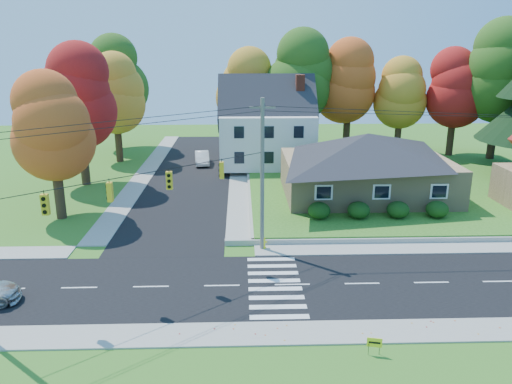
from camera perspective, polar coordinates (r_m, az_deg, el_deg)
ground at (r=28.89m, az=4.17°, el=-10.53°), size 120.00×120.00×0.00m
road_main at (r=28.88m, az=4.17°, el=-10.52°), size 90.00×8.00×0.02m
road_cross at (r=53.47m, az=-7.27°, el=2.15°), size 8.00×44.00×0.02m
sidewalk_north at (r=33.38m, az=3.29°, el=-6.59°), size 90.00×2.00×0.08m
sidewalk_south at (r=24.55m, az=5.41°, el=-15.74°), size 90.00×2.00×0.08m
lawn at (r=50.87m, az=16.43°, el=1.14°), size 30.00×30.00×0.50m
ranch_house at (r=44.10m, az=12.52°, el=3.18°), size 14.60×10.60×5.40m
colonial_house at (r=54.34m, az=1.29°, el=7.44°), size 10.40×8.40×9.60m
hedge_row at (r=38.77m, az=13.81°, el=-2.00°), size 10.70×1.70×1.27m
traffic_infrastructure at (r=28.22m, az=3.80°, el=0.08°), size 38.10×10.66×10.00m
tree_lot_0 at (r=59.79m, az=-1.00°, el=11.85°), size 6.72×6.72×12.51m
tree_lot_1 at (r=59.10m, az=4.99°, el=13.01°), size 7.84×7.84×14.60m
tree_lot_2 at (r=61.11m, az=10.59°, el=12.30°), size 7.28×7.28×13.56m
tree_lot_3 at (r=61.80m, az=16.26°, el=10.76°), size 6.16×6.16×11.47m
tree_lot_4 at (r=62.92m, az=21.89°, el=10.93°), size 6.72×6.72×12.51m
tree_lot_5 at (r=62.71m, az=26.23°, el=12.23°), size 8.40×8.40×15.64m
tree_west_0 at (r=40.59m, az=-22.33°, el=6.82°), size 6.16×6.16×11.47m
tree_west_1 at (r=50.15m, az=-19.69°, el=10.21°), size 7.28×7.28×13.56m
tree_west_2 at (r=59.53m, az=-15.83°, el=10.75°), size 6.72×6.72×12.51m
tree_west_3 at (r=67.66m, az=-16.00°, el=12.46°), size 7.84×7.84×14.60m
white_car at (r=57.27m, az=-6.19°, el=3.89°), size 1.99×4.50×1.44m
fire_hydrant at (r=33.39m, az=0.86°, el=-5.88°), size 0.48×0.37×0.84m
yard_sign at (r=23.33m, az=13.38°, el=-16.43°), size 0.65×0.17×0.83m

